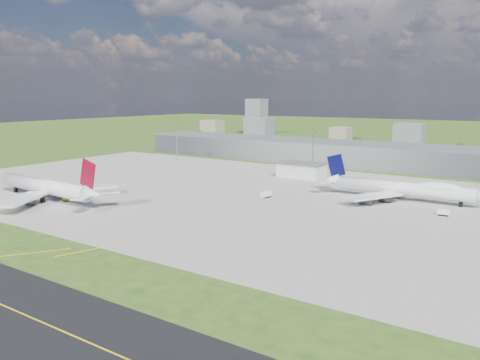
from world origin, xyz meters
The scene contains 21 objects.
ground centered at (0.00, 150.00, 0.00)m, with size 1400.00×1400.00×0.00m, color #2D4916.
apron centered at (10.00, 40.00, 0.04)m, with size 360.00×190.00×0.08m, color gray.
terminal centered at (0.00, 165.00, 7.50)m, with size 300.00×42.00×15.00m, color slate.
ops_building centered at (10.00, 100.00, 4.00)m, with size 26.00×16.00×8.00m, color silver.
mast_west centered at (-100.00, 115.00, 17.71)m, with size 3.50×2.00×25.90m.
mast_center centered at (10.00, 115.00, 17.71)m, with size 3.50×2.00×25.90m.
airliner_red_twin centered at (-60.47, -21.21, 5.80)m, with size 79.42×61.85×21.79m.
airliner_blue_quad centered at (76.56, 68.33, 5.44)m, with size 74.85×58.86×19.59m.
fire_truck centered at (-72.37, -19.12, 1.92)m, with size 9.32×5.31×3.86m.
tug_yellow centered at (-50.77, -19.02, 0.84)m, with size 3.29×2.16×1.59m.
van_white_near centered at (21.47, 38.52, 1.42)m, with size 3.62×6.02×2.82m.
van_white_far centered at (98.16, 48.09, 1.25)m, with size 4.93×2.61×2.48m.
bldg_far_w centered at (-220.00, 320.00, 9.00)m, with size 24.00×20.00×18.00m, color gray.
bldg_w centered at (-140.00, 300.00, 12.00)m, with size 28.00×22.00×24.00m, color slate.
bldg_cw centered at (-60.00, 340.00, 7.00)m, with size 20.00×18.00×14.00m, color gray.
bldg_c centered at (20.00, 310.00, 11.00)m, with size 26.00×20.00×22.00m, color slate.
bldg_tall_w centered at (-180.00, 360.00, 22.00)m, with size 22.00×20.00×44.00m, color slate.
tree_far_w centered at (-200.00, 270.00, 5.18)m, with size 7.20×7.20×8.80m.
tree_w centered at (-110.00, 265.00, 4.86)m, with size 6.75×6.75×8.25m.
tree_c centered at (-20.00, 280.00, 5.84)m, with size 8.10×8.10×9.90m.
tree_e centered at (70.00, 275.00, 5.51)m, with size 7.65×7.65×9.35m.
Camera 1 is at (130.10, -148.96, 47.44)m, focal length 35.00 mm.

